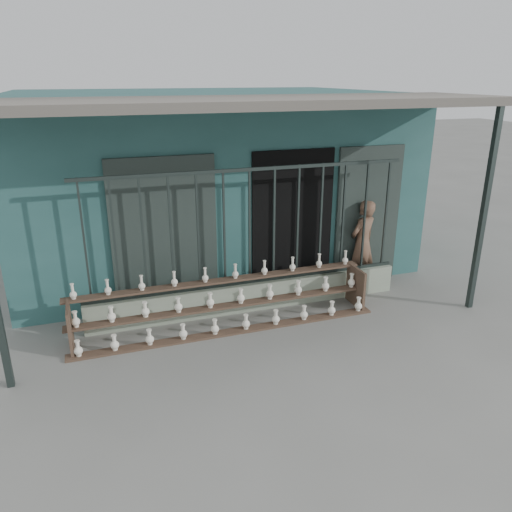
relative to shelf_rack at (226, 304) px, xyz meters
name	(u,v)px	position (x,y,z in m)	size (l,w,h in m)	color
ground	(280,349)	(0.50, -0.89, -0.36)	(60.00, 60.00, 0.00)	slate
workshop_building	(204,175)	(0.51, 3.34, 1.26)	(7.40, 6.60, 3.21)	#295655
parapet_wall	(250,296)	(0.50, 0.41, -0.13)	(5.00, 0.20, 0.45)	#98A68E
security_fence	(250,228)	(0.50, 0.41, 0.99)	(5.00, 0.04, 1.80)	#283330
shelf_rack	(226,304)	(0.00, 0.00, 0.00)	(4.50, 0.68, 0.85)	brown
elderly_woman	(362,243)	(2.66, 0.75, 0.40)	(0.55, 0.36, 1.52)	brown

